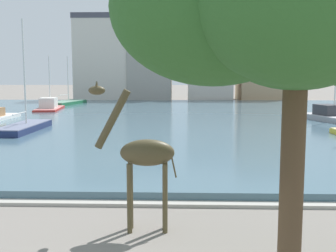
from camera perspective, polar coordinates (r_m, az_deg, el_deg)
name	(u,v)px	position (r m, az deg, el deg)	size (l,w,h in m)	color
harbor_water	(179,119)	(39.57, 1.55, 0.92)	(80.28, 50.23, 0.38)	#476675
quay_edge_coping	(174,204)	(14.66, 0.88, -10.43)	(80.28, 0.50, 0.12)	#ADA89E
giraffe_statue	(143,156)	(11.95, -3.41, -3.98)	(2.45, 0.62, 4.28)	#4C4228
sailboat_green	(69,104)	(57.91, -13.12, 2.95)	(3.88, 8.84, 6.63)	#236B42
sailboat_navy	(28,129)	(32.46, -18.35, -0.34)	(1.99, 7.70, 8.26)	navy
sailboat_red	(50,108)	(49.93, -15.55, 2.37)	(3.21, 8.09, 6.41)	red
sailboat_grey	(334,119)	(38.81, 21.37, 0.89)	(4.20, 7.20, 7.33)	#939399
shade_tree	(285,15)	(8.82, 15.39, 14.12)	(6.77, 6.34, 7.22)	brown
townhouse_corner_house	(103,59)	(67.73, -8.78, 8.95)	(8.29, 5.87, 13.37)	beige
townhouse_wide_warehouse	(150,66)	(67.31, -2.39, 8.12)	(6.79, 7.39, 11.22)	gray
townhouse_tall_gabled	(210,68)	(67.74, 5.66, 7.81)	(7.01, 5.60, 10.57)	beige
townhouse_narrow_midrow	(265,61)	(71.40, 12.91, 8.56)	(8.65, 8.14, 12.89)	tan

